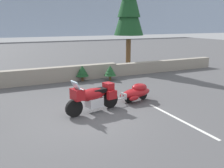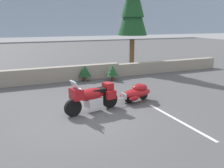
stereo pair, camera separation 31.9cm
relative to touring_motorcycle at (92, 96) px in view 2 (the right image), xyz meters
The scene contains 9 objects.
ground_plane 0.90m from the touring_motorcycle, 126.41° to the right, with size 80.00×80.00×0.00m, color #4C4C4F.
stone_guard_wall 5.64m from the touring_motorcycle, 98.75° to the left, with size 24.00×0.54×0.87m.
distant_ridgeline 95.85m from the touring_motorcycle, 90.23° to the left, with size 240.00×80.00×16.00m, color #8C9EB7.
touring_motorcycle is the anchor object (origin of this frame).
car_shaped_trailer 2.28m from the touring_motorcycle, 12.19° to the left, with size 2.23×1.01×0.76m.
pine_tree_tall 10.27m from the touring_motorcycle, 52.76° to the left, with size 2.13×2.13×7.61m.
pine_sapling_near 5.48m from the touring_motorcycle, 58.22° to the left, with size 0.74×0.74×0.89m.
pine_sapling_farther 5.32m from the touring_motorcycle, 75.71° to the left, with size 0.75×0.75×0.92m.
parking_stripe_marker 3.26m from the touring_motorcycle, 39.16° to the right, with size 0.12×3.60×0.01m, color silver.
Camera 2 is at (-2.48, -7.96, 3.33)m, focal length 39.23 mm.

